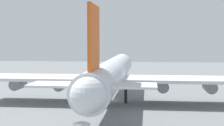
% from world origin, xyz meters
% --- Properties ---
extents(ground_plane, '(281.57, 281.57, 0.00)m').
position_xyz_m(ground_plane, '(0.00, 0.00, 0.00)').
color(ground_plane, slate).
extents(cargo_airplane, '(70.39, 61.83, 20.37)m').
position_xyz_m(cargo_airplane, '(-0.34, 0.00, 6.62)').
color(cargo_airplane, silver).
rests_on(cargo_airplane, ground_plane).
extents(safety_cone_nose, '(0.39, 0.39, 0.55)m').
position_xyz_m(safety_cone_nose, '(31.68, 2.95, 0.28)').
color(safety_cone_nose, orange).
rests_on(safety_cone_nose, ground_plane).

